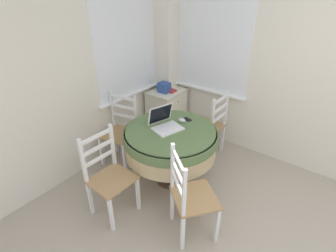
{
  "coord_description": "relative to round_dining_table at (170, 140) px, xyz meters",
  "views": [
    {
      "loc": [
        -1.42,
        0.19,
        2.23
      ],
      "look_at": [
        0.79,
        1.86,
        0.66
      ],
      "focal_mm": 28.0,
      "sensor_mm": 36.0,
      "label": 1
    }
  ],
  "objects": [
    {
      "name": "book_on_cabinet",
      "position": [
        0.95,
        0.74,
        0.14
      ],
      "size": [
        0.14,
        0.2,
        0.02
      ],
      "color": "#BC3338",
      "rests_on": "corner_cabinet"
    },
    {
      "name": "dining_chair_near_back_window",
      "position": [
        -0.06,
        0.79,
        -0.13
      ],
      "size": [
        0.47,
        0.49,
        0.95
      ],
      "color": "#A87F51",
      "rests_on": "ground_plane"
    },
    {
      "name": "corner_room_shell",
      "position": [
        0.42,
        0.02,
        0.69
      ],
      "size": [
        4.15,
        4.62,
        2.55
      ],
      "color": "silver",
      "rests_on": "ground_plane"
    },
    {
      "name": "dining_chair_near_right_window",
      "position": [
        0.78,
        -0.09,
        -0.13
      ],
      "size": [
        0.42,
        0.4,
        0.95
      ],
      "color": "#A87F51",
      "rests_on": "ground_plane"
    },
    {
      "name": "corner_cabinet",
      "position": [
        0.95,
        0.79,
        -0.23
      ],
      "size": [
        0.56,
        0.47,
        0.72
      ],
      "color": "silver",
      "rests_on": "ground_plane"
    },
    {
      "name": "dining_chair_left_flank",
      "position": [
        -0.77,
        0.21,
        -0.13
      ],
      "size": [
        0.43,
        0.41,
        0.95
      ],
      "color": "#A87F51",
      "rests_on": "ground_plane"
    },
    {
      "name": "cell_phone",
      "position": [
        0.32,
        -0.01,
        0.15
      ],
      "size": [
        0.08,
        0.12,
        0.01
      ],
      "color": "black",
      "rests_on": "round_dining_table"
    },
    {
      "name": "laptop",
      "position": [
        0.0,
        0.08,
        0.2
      ],
      "size": [
        0.39,
        0.38,
        0.25
      ],
      "color": "white",
      "rests_on": "round_dining_table"
    },
    {
      "name": "storage_box",
      "position": [
        0.88,
        0.78,
        0.2
      ],
      "size": [
        0.14,
        0.16,
        0.15
      ],
      "color": "#2D4C93",
      "rests_on": "corner_cabinet"
    },
    {
      "name": "dining_chair_camera_near",
      "position": [
        -0.5,
        -0.61,
        -0.13
      ],
      "size": [
        0.57,
        0.57,
        0.95
      ],
      "color": "#A87F51",
      "rests_on": "ground_plane"
    },
    {
      "name": "round_dining_table",
      "position": [
        0.0,
        0.0,
        0.0
      ],
      "size": [
        1.08,
        1.08,
        0.73
      ],
      "color": "#4C3D2D",
      "rests_on": "ground_plane"
    },
    {
      "name": "computer_mouse",
      "position": [
        0.23,
        0.0,
        0.17
      ],
      "size": [
        0.06,
        0.1,
        0.05
      ],
      "color": "silver",
      "rests_on": "round_dining_table"
    }
  ]
}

